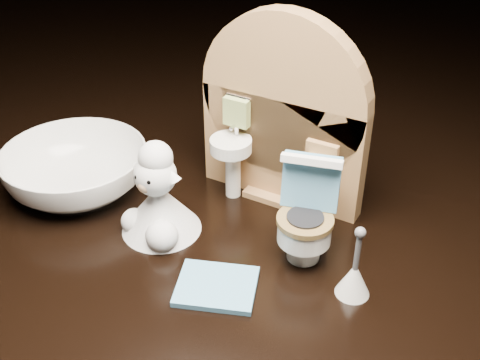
# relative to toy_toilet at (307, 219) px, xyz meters

# --- Properties ---
(backdrop_panel) EXTENTS (0.13, 0.05, 0.15)m
(backdrop_panel) POSITION_rel_toy_toilet_xyz_m (-0.05, 0.05, 0.04)
(backdrop_panel) COLOR #9E7144
(backdrop_panel) RESTS_ON ground
(toy_toilet) EXTENTS (0.04, 0.05, 0.08)m
(toy_toilet) POSITION_rel_toy_toilet_xyz_m (0.00, 0.00, 0.00)
(toy_toilet) COLOR white
(toy_toilet) RESTS_ON ground
(bath_mat) EXTENTS (0.06, 0.06, 0.00)m
(bath_mat) POSITION_rel_toy_toilet_xyz_m (-0.03, -0.06, -0.03)
(bath_mat) COLOR #5597BF
(bath_mat) RESTS_ON ground
(toilet_brush) EXTENTS (0.02, 0.02, 0.05)m
(toilet_brush) POSITION_rel_toy_toilet_xyz_m (0.04, -0.02, -0.01)
(toilet_brush) COLOR white
(toilet_brush) RESTS_ON ground
(plush_lamb) EXTENTS (0.06, 0.06, 0.08)m
(plush_lamb) POSITION_rel_toy_toilet_xyz_m (-0.10, -0.03, -0.00)
(plush_lamb) COLOR silver
(plush_lamb) RESTS_ON ground
(ceramic_bowl) EXTENTS (0.14, 0.14, 0.04)m
(ceramic_bowl) POSITION_rel_toy_toilet_xyz_m (-0.19, -0.02, -0.01)
(ceramic_bowl) COLOR white
(ceramic_bowl) RESTS_ON ground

